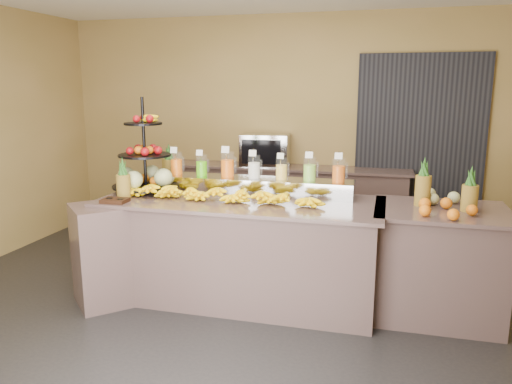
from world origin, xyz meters
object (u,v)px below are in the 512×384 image
at_px(banana_heap, 217,192).
at_px(fruit_stand, 149,168).
at_px(oven_warmer, 265,150).
at_px(right_fruit_pile, 444,201).
at_px(condiment_caddy, 115,201).
at_px(pitcher_tray, 254,186).

xyz_separation_m(banana_heap, fruit_stand, (-0.74, 0.19, 0.15)).
bearing_deg(oven_warmer, right_fruit_pile, -49.05).
relative_size(condiment_caddy, oven_warmer, 0.36).
xyz_separation_m(banana_heap, right_fruit_pile, (1.90, 0.09, 0.01)).
height_order(banana_heap, condiment_caddy, banana_heap).
height_order(pitcher_tray, condiment_caddy, pitcher_tray).
height_order(fruit_stand, right_fruit_pile, fruit_stand).
xyz_separation_m(condiment_caddy, right_fruit_pile, (2.73, 0.41, 0.07)).
relative_size(fruit_stand, condiment_caddy, 4.15).
distance_m(banana_heap, condiment_caddy, 0.88).
height_order(banana_heap, fruit_stand, fruit_stand).
distance_m(pitcher_tray, banana_heap, 0.42).
distance_m(fruit_stand, oven_warmer, 1.94).
bearing_deg(condiment_caddy, pitcher_tray, 31.52).
distance_m(banana_heap, right_fruit_pile, 1.91).
xyz_separation_m(pitcher_tray, banana_heap, (-0.25, -0.34, -0.00)).
height_order(pitcher_tray, fruit_stand, fruit_stand).
bearing_deg(right_fruit_pile, banana_heap, -177.42).
bearing_deg(banana_heap, oven_warmer, 91.48).
height_order(pitcher_tray, oven_warmer, oven_warmer).
bearing_deg(condiment_caddy, banana_heap, 21.49).
height_order(banana_heap, oven_warmer, oven_warmer).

